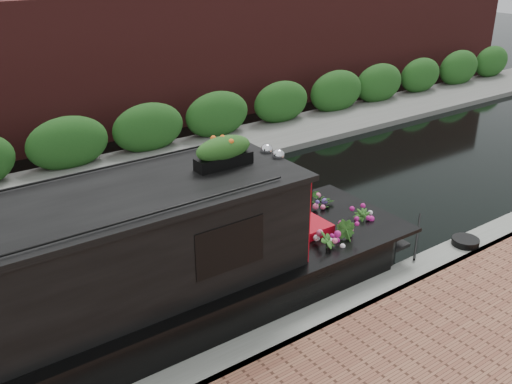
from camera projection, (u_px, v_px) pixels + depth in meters
ground at (169, 253)px, 10.61m from camera, size 80.00×80.00×0.00m
near_bank_coping at (277, 347)px, 8.16m from camera, size 40.00×0.60×0.50m
far_bank_path at (87, 182)px, 13.73m from camera, size 40.00×2.40×0.34m
far_hedge at (74, 171)px, 14.40m from camera, size 40.00×1.10×2.80m
far_brick_wall at (48, 148)px, 15.95m from camera, size 40.00×1.00×8.00m
rope_fender at (373, 234)px, 10.94m from camera, size 0.34×0.41×0.34m
coiled_mooring_rope at (465, 242)px, 10.37m from camera, size 0.49×0.49×0.12m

